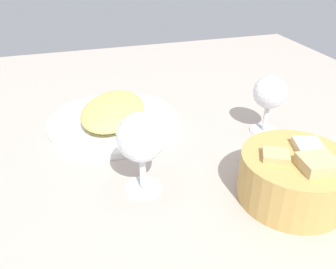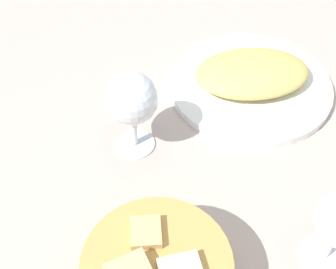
{
  "view_description": "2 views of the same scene",
  "coord_description": "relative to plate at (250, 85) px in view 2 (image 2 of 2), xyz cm",
  "views": [
    {
      "loc": [
        52.75,
        -12.83,
        35.68
      ],
      "look_at": [
        3.14,
        2.24,
        5.62
      ],
      "focal_mm": 37.74,
      "sensor_mm": 36.0,
      "label": 1
    },
    {
      "loc": [
        27.44,
        35.54,
        50.15
      ],
      "look_at": [
        5.91,
        0.52,
        4.36
      ],
      "focal_mm": 46.8,
      "sensor_mm": 36.0,
      "label": 2
    }
  ],
  "objects": [
    {
      "name": "ground_plane",
      "position": [
        13.52,
        4.65,
        -1.7
      ],
      "size": [
        140.0,
        140.0,
        2.0
      ],
      "primitive_type": "cube",
      "color": "#B1A094"
    },
    {
      "name": "plate",
      "position": [
        0.0,
        0.0,
        0.0
      ],
      "size": [
        27.29,
        27.29,
        1.4
      ],
      "primitive_type": "cylinder",
      "color": "white",
      "rests_on": "ground_plane"
    },
    {
      "name": "omelette",
      "position": [
        0.0,
        0.0,
        2.65
      ],
      "size": [
        22.42,
        18.98,
        3.9
      ],
      "primitive_type": "ellipsoid",
      "rotation": [
        0.0,
        0.0,
        -0.4
      ],
      "color": "#D2BA60",
      "rests_on": "plate"
    },
    {
      "name": "lettuce_garnish",
      "position": [
        -6.85,
        -0.68,
        1.22
      ],
      "size": [
        4.13,
        4.13,
        1.05
      ],
      "primitive_type": "cone",
      "color": "#417B2B",
      "rests_on": "plate"
    },
    {
      "name": "wine_glass_near",
      "position": [
        22.69,
        0.95,
        8.31
      ],
      "size": [
        7.44,
        7.44,
        13.26
      ],
      "color": "silver",
      "rests_on": "ground_plane"
    }
  ]
}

